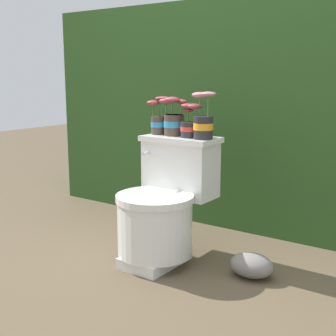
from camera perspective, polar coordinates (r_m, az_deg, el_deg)
ground_plane at (r=2.71m, az=-2.39°, el=-10.98°), size 12.00×12.00×0.00m
hedge_backdrop at (r=3.52m, az=9.38°, el=6.73°), size 2.85×0.89×1.51m
toilet at (r=2.60m, az=-0.54°, el=-4.70°), size 0.44×0.57×0.68m
potted_plant_left at (r=2.76m, az=-1.23°, el=5.87°), size 0.14×0.09×0.22m
potted_plant_midleft at (r=2.70m, az=0.69°, el=5.87°), size 0.15×0.12×0.22m
potted_plant_middle at (r=2.61m, az=2.65°, el=5.51°), size 0.13×0.10×0.19m
potted_plant_midright at (r=2.55m, az=4.33°, el=5.66°), size 0.15×0.11×0.26m
garden_stone at (r=2.50m, az=10.17°, el=-11.59°), size 0.23×0.18×0.13m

